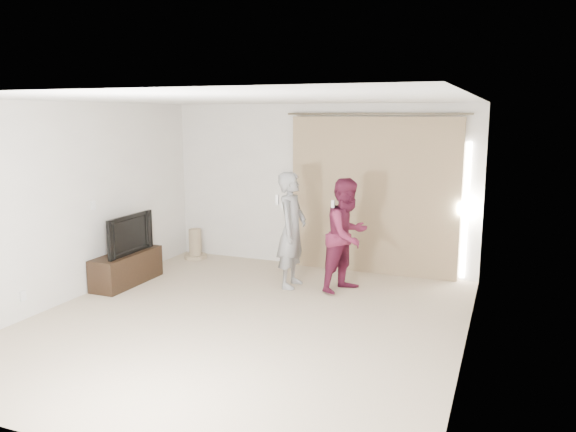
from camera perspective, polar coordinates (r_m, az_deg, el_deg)
The scene contains 10 objects.
floor at distance 6.81m, azimuth -4.52°, elevation -10.71°, with size 5.50×5.50×0.00m, color beige.
wall_back at distance 8.97m, azimuth 3.15°, elevation 3.02°, with size 5.00×0.04×2.60m, color silver.
wall_left at distance 7.88m, azimuth -21.19°, elevation 1.31°, with size 0.04×5.50×2.60m.
ceiling at distance 6.36m, azimuth -4.86°, elevation 11.73°, with size 5.00×5.50×0.01m, color silver.
curtain at distance 8.67m, azimuth 8.73°, elevation 2.01°, with size 2.80×0.11×2.46m.
tv_console at distance 8.52m, azimuth -16.06°, elevation -5.12°, with size 0.41×1.20×0.46m, color black.
tv at distance 8.40m, azimuth -16.23°, elevation -1.75°, with size 0.98×0.13×0.57m, color black.
scratching_post at distance 9.73m, azimuth -9.40°, elevation -3.08°, with size 0.38×0.38×0.51m.
person_man at distance 7.93m, azimuth 0.39°, elevation -1.42°, with size 0.41×0.61×1.65m.
person_woman at distance 7.78m, azimuth 6.03°, elevation -1.96°, with size 0.86×0.95×1.58m.
Camera 1 is at (2.84, -5.69, 2.44)m, focal length 35.00 mm.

